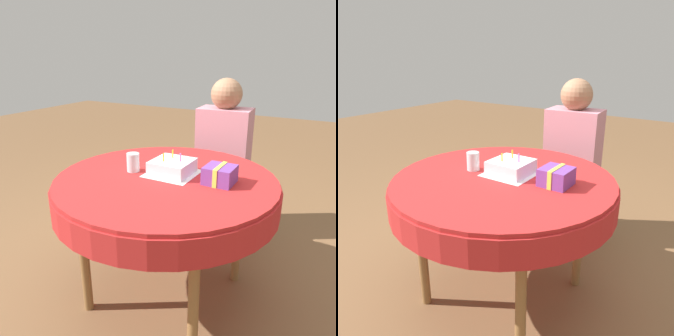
% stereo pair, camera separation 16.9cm
% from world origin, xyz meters
% --- Properties ---
extents(ground_plane, '(12.00, 12.00, 0.00)m').
position_xyz_m(ground_plane, '(0.00, 0.00, 0.00)').
color(ground_plane, brown).
extents(dining_table, '(1.16, 1.16, 0.73)m').
position_xyz_m(dining_table, '(0.00, 0.00, 0.64)').
color(dining_table, '#B22323').
rests_on(dining_table, ground_plane).
extents(chair, '(0.39, 0.39, 0.92)m').
position_xyz_m(chair, '(0.01, 0.91, 0.50)').
color(chair, brown).
rests_on(chair, ground_plane).
extents(person, '(0.39, 0.34, 1.17)m').
position_xyz_m(person, '(0.01, 0.83, 0.72)').
color(person, '#9E7051').
rests_on(person, ground_plane).
extents(napkin, '(0.25, 0.25, 0.00)m').
position_xyz_m(napkin, '(0.01, 0.06, 0.73)').
color(napkin, white).
rests_on(napkin, dining_table).
extents(birthday_cake, '(0.20, 0.20, 0.12)m').
position_xyz_m(birthday_cake, '(0.01, 0.06, 0.77)').
color(birthday_cake, white).
rests_on(birthday_cake, dining_table).
extents(drinking_glass, '(0.07, 0.07, 0.10)m').
position_xyz_m(drinking_glass, '(-0.20, -0.01, 0.78)').
color(drinking_glass, silver).
rests_on(drinking_glass, dining_table).
extents(gift_box, '(0.14, 0.15, 0.09)m').
position_xyz_m(gift_box, '(0.27, 0.06, 0.77)').
color(gift_box, '#753D99').
rests_on(gift_box, dining_table).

